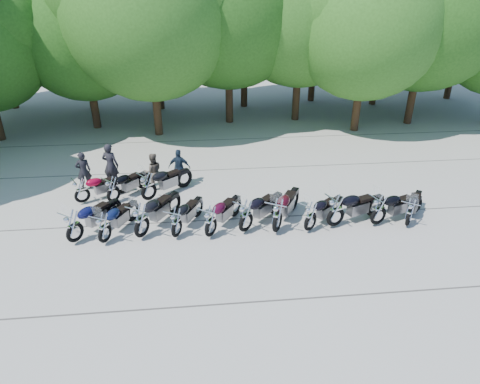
{
  "coord_description": "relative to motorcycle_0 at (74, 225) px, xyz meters",
  "views": [
    {
      "loc": [
        -1.37,
        -11.96,
        8.0
      ],
      "look_at": [
        0.0,
        1.5,
        1.1
      ],
      "focal_mm": 32.0,
      "sensor_mm": 36.0,
      "label": 1
    }
  ],
  "objects": [
    {
      "name": "motorcycle_2",
      "position": [
        2.17,
        0.08,
        0.05
      ],
      "size": [
        2.02,
        2.58,
        1.45
      ],
      "primitive_type": null,
      "rotation": [
        0.0,
        0.0,
        2.58
      ],
      "color": "black",
      "rests_on": "ground"
    },
    {
      "name": "motorcycle_0",
      "position": [
        0.0,
        0.0,
        0.0
      ],
      "size": [
        1.99,
        2.37,
        1.35
      ],
      "primitive_type": null,
      "rotation": [
        0.0,
        0.0,
        2.52
      ],
      "color": "#0C0F37",
      "rests_on": "ground"
    },
    {
      "name": "motorcycle_4",
      "position": [
        4.48,
        -0.11,
        -0.02
      ],
      "size": [
        1.9,
        2.33,
        1.32
      ],
      "primitive_type": null,
      "rotation": [
        0.0,
        0.0,
        2.54
      ],
      "color": "#39071D",
      "rests_on": "ground"
    },
    {
      "name": "tree_7",
      "position": [
        16.78,
        11.3,
        5.71
      ],
      "size": [
        8.79,
        8.79,
        10.79
      ],
      "color": "#3A2614",
      "rests_on": "ground"
    },
    {
      "name": "rider_0",
      "position": [
        -0.56,
        4.11,
        0.14
      ],
      "size": [
        0.7,
        0.58,
        1.64
      ],
      "primitive_type": "imported",
      "rotation": [
        0.0,
        0.0,
        3.5
      ],
      "color": "black",
      "rests_on": "ground"
    },
    {
      "name": "ground",
      "position": [
        5.58,
        -0.48,
        -0.68
      ],
      "size": [
        90.0,
        90.0,
        0.0
      ],
      "primitive_type": "plane",
      "color": "gray",
      "rests_on": "ground"
    },
    {
      "name": "tree_4",
      "position": [
        6.11,
        12.61,
        5.96
      ],
      "size": [
        9.13,
        9.13,
        11.2
      ],
      "color": "#3A2614",
      "rests_on": "ground"
    },
    {
      "name": "tree_12",
      "position": [
        7.38,
        15.99,
        5.05
      ],
      "size": [
        7.88,
        7.88,
        9.67
      ],
      "color": "#3A2614",
      "rests_on": "ground"
    },
    {
      "name": "tree_5",
      "position": [
        10.19,
        12.73,
        5.9
      ],
      "size": [
        9.04,
        9.04,
        11.1
      ],
      "color": "#3A2614",
      "rests_on": "ground"
    },
    {
      "name": "motorcycle_11",
      "position": [
        -0.39,
        2.79,
        -0.07
      ],
      "size": [
        2.17,
        1.64,
        1.21
      ],
      "primitive_type": null,
      "rotation": [
        0.0,
        0.0,
        2.1
      ],
      "color": "maroon",
      "rests_on": "ground"
    },
    {
      "name": "tree_13",
      "position": [
        12.27,
        17.0,
        5.36
      ],
      "size": [
        8.31,
        8.31,
        10.2
      ],
      "color": "#3A2614",
      "rests_on": "ground"
    },
    {
      "name": "motorcycle_9",
      "position": [
        10.38,
        0.04,
        -0.0
      ],
      "size": [
        2.48,
        1.53,
        1.34
      ],
      "primitive_type": null,
      "rotation": [
        0.0,
        0.0,
        1.94
      ],
      "color": "black",
      "rests_on": "ground"
    },
    {
      "name": "tree_3",
      "position": [
        2.01,
        10.76,
        5.64
      ],
      "size": [
        8.7,
        8.7,
        10.67
      ],
      "color": "#3A2614",
      "rests_on": "ground"
    },
    {
      "name": "motorcycle_3",
      "position": [
        3.33,
        -0.02,
        -0.06
      ],
      "size": [
        1.6,
        2.26,
        1.24
      ],
      "primitive_type": null,
      "rotation": [
        0.0,
        0.0,
        2.67
      ],
      "color": "black",
      "rests_on": "ground"
    },
    {
      "name": "rider_3",
      "position": [
        0.51,
        4.32,
        0.27
      ],
      "size": [
        0.79,
        0.64,
        1.89
      ],
      "primitive_type": "imported",
      "rotation": [
        0.0,
        0.0,
        2.84
      ],
      "color": "black",
      "rests_on": "ground"
    },
    {
      "name": "motorcycle_5",
      "position": [
        5.69,
        0.07,
        0.01
      ],
      "size": [
        2.27,
        2.24,
        1.38
      ],
      "primitive_type": null,
      "rotation": [
        0.0,
        0.0,
        2.34
      ],
      "color": "black",
      "rests_on": "ground"
    },
    {
      "name": "tree_10",
      "position": [
        -2.71,
        16.49,
        4.98
      ],
      "size": [
        7.78,
        7.78,
        9.55
      ],
      "color": "#3A2614",
      "rests_on": "ground"
    },
    {
      "name": "motorcycle_12",
      "position": [
        0.81,
        2.74,
        -0.05
      ],
      "size": [
        1.95,
        2.11,
        1.25
      ],
      "primitive_type": null,
      "rotation": [
        0.0,
        0.0,
        2.43
      ],
      "color": "black",
      "rests_on": "ground"
    },
    {
      "name": "motorcycle_7",
      "position": [
        7.9,
        -0.1,
        -0.04
      ],
      "size": [
        2.16,
        1.96,
        1.27
      ],
      "primitive_type": null,
      "rotation": [
        0.0,
        0.0,
        2.27
      ],
      "color": "black",
      "rests_on": "ground"
    },
    {
      "name": "motorcycle_6",
      "position": [
        6.76,
        -0.05,
        0.04
      ],
      "size": [
        1.94,
        2.59,
        1.44
      ],
      "primitive_type": null,
      "rotation": [
        0.0,
        0.0,
        2.62
      ],
      "color": "#350710",
      "rests_on": "ground"
    },
    {
      "name": "rider_1",
      "position": [
        2.28,
        3.82,
        0.11
      ],
      "size": [
        0.89,
        0.76,
        1.58
      ],
      "primitive_type": "imported",
      "rotation": [
        0.0,
        0.0,
        3.38
      ],
      "color": "brown",
      "rests_on": "ground"
    },
    {
      "name": "rider_2",
      "position": [
        3.34,
        4.13,
        0.12
      ],
      "size": [
        0.99,
        0.56,
        1.59
      ],
      "primitive_type": "imported",
      "rotation": [
        0.0,
        0.0,
        2.95
      ],
      "color": "#1A2736",
      "rests_on": "ground"
    },
    {
      "name": "tree_6",
      "position": [
        13.13,
        10.34,
        5.14
      ],
      "size": [
        8.0,
        8.0,
        9.82
      ],
      "color": "#3A2614",
      "rests_on": "ground"
    },
    {
      "name": "motorcycle_8",
      "position": [
        8.84,
        0.08,
        0.04
      ],
      "size": [
        2.64,
        1.62,
        1.43
      ],
      "primitive_type": null,
      "rotation": [
        0.0,
        0.0,
        1.94
      ],
      "color": "black",
      "rests_on": "ground"
    },
    {
      "name": "tree_11",
      "position": [
        1.82,
        15.95,
        4.82
      ],
      "size": [
        7.56,
        7.56,
        9.28
      ],
      "color": "#3A2614",
      "rests_on": "ground"
    },
    {
      "name": "tree_14",
      "position": [
        16.26,
        15.62,
        5.15
      ],
      "size": [
        8.02,
        8.02,
        9.84
      ],
      "color": "#3A2614",
      "rests_on": "ground"
    },
    {
      "name": "motorcycle_13",
      "position": [
        2.17,
        2.74,
        0.01
      ],
      "size": [
        2.34,
        2.13,
        1.38
      ],
      "primitive_type": null,
      "rotation": [
        0.0,
        0.0,
        2.27
      ],
      "color": "black",
      "rests_on": "ground"
    },
    {
      "name": "tree_2",
      "position": [
        -1.68,
        12.36,
        4.63
      ],
      "size": [
        7.31,
        7.31,
        8.97
      ],
      "color": "#3A2614",
      "rests_on": "ground"
    },
    {
      "name": "motorcycle_10",
      "position": [
        11.44,
        -0.11,
        -0.08
      ],
      "size": [
        1.78,
        2.09,
        1.2
      ],
      "primitive_type": null,
      "rotation": [
        0.0,
        0.0,
        2.51
      ],
      "color": "black",
      "rests_on": "ground"
    },
    {
      "name": "motorcycle_1",
      "position": [
        0.98,
        -0.12,
        -0.04
      ],
      "size": [
        1.6,
        2.31,
        1.27
      ],
      "primitive_type": null,
      "rotation": [
        0.0,
        0.0,
        2.68
      ],
      "color": "#0C1538",
      "rests_on": "ground"
    }
  ]
}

